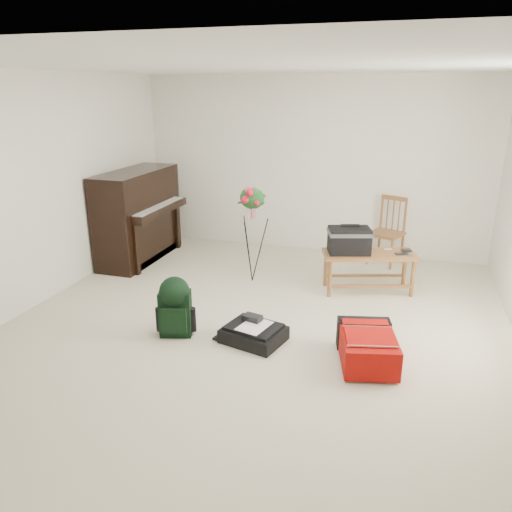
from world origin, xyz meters
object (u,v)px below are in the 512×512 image
(piano, at_px, (139,217))
(red_suitcase, at_px, (368,345))
(green_backpack, at_px, (175,304))
(dining_chair, at_px, (386,232))
(flower_stand, at_px, (252,235))
(black_duffel, at_px, (254,333))
(bench, at_px, (356,243))

(piano, xyz_separation_m, red_suitcase, (3.34, -1.90, -0.44))
(piano, relative_size, green_backpack, 2.49)
(green_backpack, bearing_deg, dining_chair, 40.17)
(dining_chair, xyz_separation_m, flower_stand, (-1.55, -1.19, 0.15))
(red_suitcase, xyz_separation_m, black_duffel, (-1.08, 0.04, -0.07))
(dining_chair, relative_size, flower_stand, 0.75)
(black_duffel, bearing_deg, green_backpack, -158.05)
(piano, relative_size, bench, 1.31)
(piano, height_order, dining_chair, piano)
(bench, height_order, black_duffel, bench)
(dining_chair, bearing_deg, green_backpack, -101.23)
(red_suitcase, bearing_deg, black_duffel, 164.26)
(piano, bearing_deg, black_duffel, -39.42)
(red_suitcase, bearing_deg, dining_chair, 76.84)
(bench, bearing_deg, green_backpack, -149.23)
(red_suitcase, relative_size, black_duffel, 1.22)
(green_backpack, xyz_separation_m, flower_stand, (0.27, 1.61, 0.27))
(flower_stand, bearing_deg, green_backpack, -119.42)
(dining_chair, xyz_separation_m, red_suitcase, (0.03, -2.73, -0.29))
(dining_chair, distance_m, green_backpack, 3.34)
(dining_chair, height_order, green_backpack, dining_chair)
(bench, bearing_deg, black_duffel, -132.68)
(flower_stand, bearing_deg, red_suitcase, -64.21)
(black_duffel, height_order, green_backpack, green_backpack)
(piano, height_order, green_backpack, piano)
(flower_stand, bearing_deg, bench, -15.37)
(bench, bearing_deg, dining_chair, 57.27)
(bench, distance_m, flower_stand, 1.25)
(bench, xyz_separation_m, flower_stand, (-1.25, -0.10, 0.02))
(dining_chair, distance_m, flower_stand, 1.96)
(red_suitcase, distance_m, flower_stand, 2.25)
(red_suitcase, bearing_deg, piano, 136.68)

